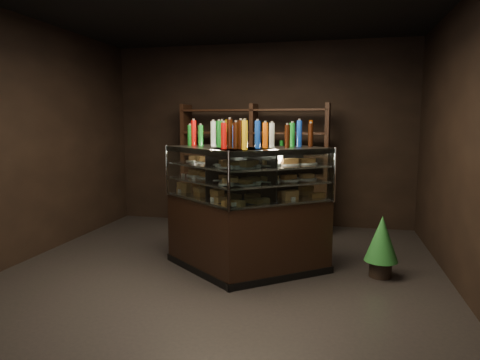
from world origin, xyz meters
TOP-DOWN VIEW (x-y plane):
  - ground at (0.00, 0.00)m, footprint 5.00×5.00m
  - room_shell at (0.00, 0.00)m, footprint 5.02×5.02m
  - display_case at (0.24, 0.08)m, footprint 2.04×1.35m
  - food_display at (0.24, 0.08)m, footprint 1.67×0.89m
  - bottles_top at (0.24, 0.08)m, footprint 1.49×0.75m
  - potted_conifer at (1.77, 0.23)m, footprint 0.37×0.37m
  - back_shelving at (-0.03, 2.05)m, footprint 2.36×0.54m

SIDE VIEW (x-z plane):
  - ground at x=0.00m, z-range 0.00..0.00m
  - potted_conifer at x=1.77m, z-range 0.06..0.84m
  - display_case at x=0.24m, z-range -0.24..1.20m
  - back_shelving at x=-0.03m, z-range -0.39..1.61m
  - food_display at x=0.24m, z-range 0.90..1.34m
  - bottles_top at x=0.24m, z-range 1.42..1.72m
  - room_shell at x=0.00m, z-range 0.44..3.45m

